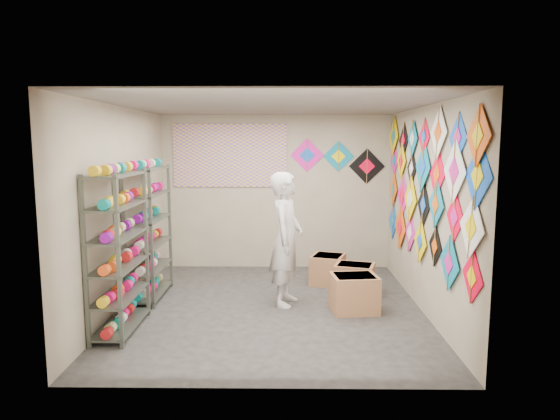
{
  "coord_description": "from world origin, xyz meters",
  "views": [
    {
      "loc": [
        0.19,
        -6.54,
        2.23
      ],
      "look_at": [
        0.1,
        0.3,
        1.3
      ],
      "focal_mm": 32.0,
      "sensor_mm": 36.0,
      "label": 1
    }
  ],
  "objects_px": {
    "shelf_rack_front": "(118,253)",
    "carton_a": "(354,293)",
    "carton_c": "(328,269)",
    "shopkeeper": "(286,239)",
    "carton_b": "(354,279)",
    "shelf_rack_back": "(149,233)"
  },
  "relations": [
    {
      "from": "shelf_rack_back",
      "to": "carton_c",
      "type": "height_order",
      "value": "shelf_rack_back"
    },
    {
      "from": "carton_a",
      "to": "carton_c",
      "type": "relative_size",
      "value": 1.12
    },
    {
      "from": "carton_c",
      "to": "shopkeeper",
      "type": "bearing_deg",
      "value": -104.79
    },
    {
      "from": "shopkeeper",
      "to": "carton_b",
      "type": "height_order",
      "value": "shopkeeper"
    },
    {
      "from": "shelf_rack_front",
      "to": "shopkeeper",
      "type": "bearing_deg",
      "value": 27.26
    },
    {
      "from": "shelf_rack_back",
      "to": "shopkeeper",
      "type": "relative_size",
      "value": 1.04
    },
    {
      "from": "shopkeeper",
      "to": "carton_a",
      "type": "relative_size",
      "value": 3.11
    },
    {
      "from": "carton_c",
      "to": "shelf_rack_back",
      "type": "bearing_deg",
      "value": -146.26
    },
    {
      "from": "shelf_rack_front",
      "to": "shelf_rack_back",
      "type": "height_order",
      "value": "same"
    },
    {
      "from": "shelf_rack_back",
      "to": "carton_a",
      "type": "distance_m",
      "value": 3.01
    },
    {
      "from": "shelf_rack_front",
      "to": "carton_c",
      "type": "distance_m",
      "value": 3.39
    },
    {
      "from": "shopkeeper",
      "to": "carton_a",
      "type": "distance_m",
      "value": 1.16
    },
    {
      "from": "shopkeeper",
      "to": "carton_b",
      "type": "relative_size",
      "value": 3.31
    },
    {
      "from": "carton_b",
      "to": "carton_a",
      "type": "bearing_deg",
      "value": -81.13
    },
    {
      "from": "carton_b",
      "to": "carton_c",
      "type": "height_order",
      "value": "carton_c"
    },
    {
      "from": "shelf_rack_back",
      "to": "carton_a",
      "type": "height_order",
      "value": "shelf_rack_back"
    },
    {
      "from": "shelf_rack_back",
      "to": "carton_a",
      "type": "relative_size",
      "value": 3.22
    },
    {
      "from": "shelf_rack_front",
      "to": "carton_a",
      "type": "height_order",
      "value": "shelf_rack_front"
    },
    {
      "from": "shelf_rack_front",
      "to": "carton_b",
      "type": "xyz_separation_m",
      "value": [
        2.98,
        1.47,
        -0.72
      ]
    },
    {
      "from": "shelf_rack_back",
      "to": "shopkeeper",
      "type": "bearing_deg",
      "value": -8.26
    },
    {
      "from": "carton_a",
      "to": "carton_c",
      "type": "height_order",
      "value": "carton_a"
    },
    {
      "from": "shopkeeper",
      "to": "carton_c",
      "type": "distance_m",
      "value": 1.38
    }
  ]
}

